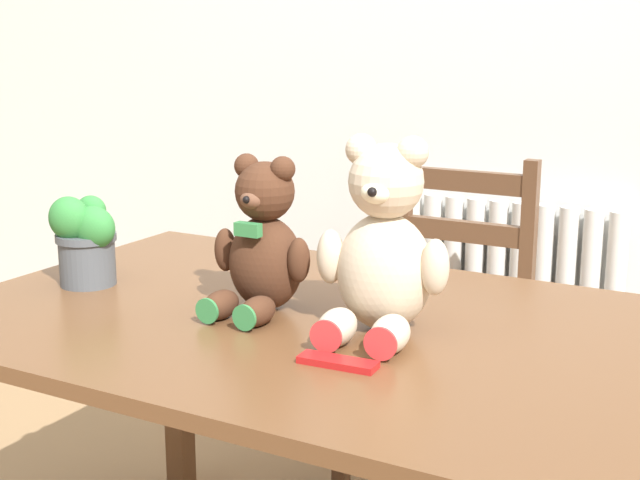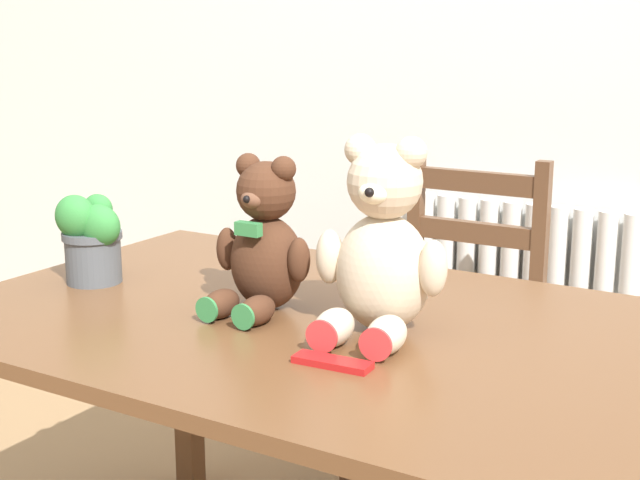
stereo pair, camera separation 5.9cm
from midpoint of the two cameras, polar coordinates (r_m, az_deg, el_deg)
wall_back at (r=2.81m, az=14.74°, el=13.28°), size 8.00×0.04×2.60m
radiator at (r=2.90m, az=13.09°, el=-5.81°), size 0.73×0.10×0.77m
dining_table at (r=1.75m, az=1.21°, el=-7.80°), size 1.50×0.95×0.74m
wooden_chair_behind at (r=2.55m, az=9.15°, el=-5.83°), size 0.42×0.44×0.93m
teddy_bear_left at (r=1.74m, az=-2.67°, el=-0.29°), size 0.21×0.21×0.31m
teddy_bear_right at (r=1.61m, az=4.99°, el=-0.64°), size 0.25×0.26×0.36m
potted_plant at (r=1.99m, az=-13.62°, el=0.11°), size 0.15×0.14×0.20m
chocolate_bar at (r=1.49m, az=1.94°, el=-7.84°), size 0.14×0.05×0.01m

